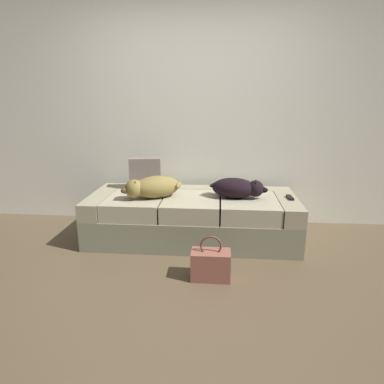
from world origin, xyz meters
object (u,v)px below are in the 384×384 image
at_px(dog_tan, 153,187).
at_px(couch, 192,217).
at_px(dog_dark, 238,188).
at_px(throw_pillow, 145,173).
at_px(tv_remote, 290,197).
at_px(handbag, 211,264).

bearing_deg(dog_tan, couch, 17.13).
relative_size(dog_dark, throw_pillow, 1.75).
height_order(couch, tv_remote, tv_remote).
distance_m(couch, handbag, 0.86).
bearing_deg(throw_pillow, dog_dark, -16.26).
bearing_deg(couch, handbag, -75.14).
relative_size(couch, tv_remote, 14.17).
bearing_deg(dog_dark, throw_pillow, 163.74).
bearing_deg(throw_pillow, dog_tan, -66.66).
xyz_separation_m(couch, dog_tan, (-0.39, -0.12, 0.35)).
bearing_deg(handbag, couch, 104.86).
xyz_separation_m(couch, tv_remote, (0.98, -0.03, 0.25)).
relative_size(couch, handbag, 5.62).
bearing_deg(handbag, dog_dark, 72.63).
bearing_deg(tv_remote, dog_dark, 178.22).
bearing_deg(couch, dog_dark, -6.34).
distance_m(dog_dark, tv_remote, 0.53).
bearing_deg(dog_tan, tv_remote, 3.59).
distance_m(dog_dark, throw_pillow, 1.05).
height_order(tv_remote, throw_pillow, throw_pillow).
relative_size(tv_remote, handbag, 0.40).
relative_size(tv_remote, throw_pillow, 0.44).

